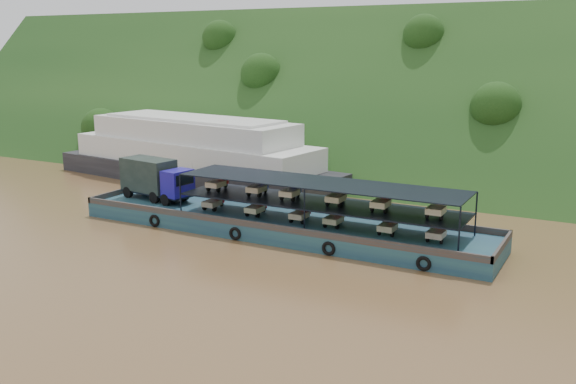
% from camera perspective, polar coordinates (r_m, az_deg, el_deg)
% --- Properties ---
extents(ground, '(160.00, 160.00, 0.00)m').
position_cam_1_polar(ground, '(49.53, 0.40, -4.53)').
color(ground, brown).
rests_on(ground, ground).
extents(hillside, '(140.00, 39.60, 39.60)m').
position_cam_1_polar(hillside, '(82.23, 12.19, 2.16)').
color(hillside, '#143513').
rests_on(hillside, ground).
extents(cargo_barge, '(35.00, 7.18, 4.86)m').
position_cam_1_polar(cargo_barge, '(52.62, -2.09, -2.13)').
color(cargo_barge, navy).
rests_on(cargo_barge, ground).
extents(passenger_ferry, '(36.44, 13.35, 7.21)m').
position_cam_1_polar(passenger_ferry, '(72.36, -8.37, 3.40)').
color(passenger_ferry, black).
rests_on(passenger_ferry, ground).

